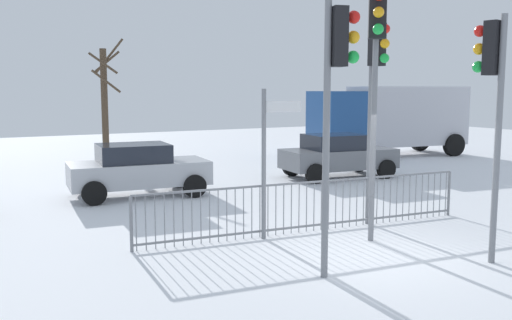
# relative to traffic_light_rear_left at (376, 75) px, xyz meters

# --- Properties ---
(ground_plane) EXTENTS (60.00, 60.00, 0.00)m
(ground_plane) POSITION_rel_traffic_light_rear_left_xyz_m (-1.49, -1.74, -3.28)
(ground_plane) COLOR white
(traffic_light_rear_left) EXTENTS (0.32, 0.57, 4.47)m
(traffic_light_rear_left) POSITION_rel_traffic_light_rear_left_xyz_m (0.00, 0.00, 0.00)
(traffic_light_rear_left) COLOR slate
(traffic_light_rear_left) RESTS_ON ground
(traffic_light_mid_right) EXTENTS (0.36, 0.56, 4.21)m
(traffic_light_mid_right) POSITION_rel_traffic_light_rear_left_xyz_m (0.01, -2.95, -0.19)
(traffic_light_mid_right) COLOR slate
(traffic_light_mid_right) RESTS_ON ground
(traffic_light_mid_left) EXTENTS (0.56, 0.37, 4.32)m
(traffic_light_mid_left) POSITION_rel_traffic_light_rear_left_xyz_m (-2.80, -2.35, -0.11)
(traffic_light_mid_left) COLOR slate
(traffic_light_mid_left) RESTS_ON ground
(traffic_light_foreground_left) EXTENTS (0.44, 0.49, 4.92)m
(traffic_light_foreground_left) POSITION_rel_traffic_light_rear_left_xyz_m (-0.95, -1.10, 0.32)
(traffic_light_foreground_left) COLOR slate
(traffic_light_foreground_left) RESTS_ON ground
(direction_sign_post) EXTENTS (0.75, 0.30, 2.99)m
(direction_sign_post) POSITION_rel_traffic_light_rear_left_xyz_m (-2.59, 0.14, -1.60)
(direction_sign_post) COLOR slate
(direction_sign_post) RESTS_ON ground
(pedestrian_guard_railing) EXTENTS (7.54, 0.71, 1.07)m
(pedestrian_guard_railing) POSITION_rel_traffic_light_rear_left_xyz_m (-1.50, 0.20, -2.72)
(pedestrian_guard_railing) COLOR slate
(pedestrian_guard_railing) RESTS_ON ground
(car_silver_trailing) EXTENTS (3.94, 2.21, 1.47)m
(car_silver_trailing) POSITION_rel_traffic_light_rear_left_xyz_m (-3.52, 5.80, -2.51)
(car_silver_trailing) COLOR #B2B5BA
(car_silver_trailing) RESTS_ON ground
(car_grey_far) EXTENTS (3.96, 2.27, 1.47)m
(car_grey_far) POSITION_rel_traffic_light_rear_left_xyz_m (3.43, 5.83, -2.51)
(car_grey_far) COLOR slate
(car_grey_far) RESTS_ON ground
(delivery_truck) EXTENTS (7.29, 3.48, 3.10)m
(delivery_truck) POSITION_rel_traffic_light_rear_left_xyz_m (9.26, 9.76, -1.54)
(delivery_truck) COLOR silver
(delivery_truck) RESTS_ON ground
(bare_tree_centre) EXTENTS (1.61, 1.63, 5.08)m
(bare_tree_centre) POSITION_rel_traffic_light_rear_left_xyz_m (-2.43, 13.85, -0.74)
(bare_tree_centre) COLOR #473828
(bare_tree_centre) RESTS_ON ground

